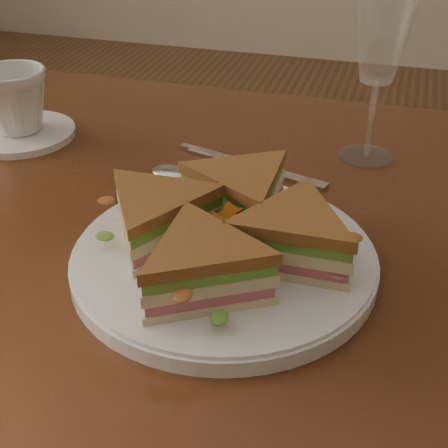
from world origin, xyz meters
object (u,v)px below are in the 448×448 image
object	(u,v)px
table	(215,287)
saucer	(21,133)
plate	(224,260)
coffee_cup	(15,101)
sandwich_wedges	(224,228)
spoon	(185,177)
wine_glass	(382,40)
knife	(245,165)

from	to	relation	value
table	saucer	size ratio (longest dim) A/B	7.97
plate	coffee_cup	distance (m)	0.43
sandwich_wedges	spoon	distance (m)	0.19
wine_glass	saucer	xyz separation A→B (m)	(-0.48, -0.07, -0.15)
knife	wine_glass	bearing A→B (deg)	41.09
table	plate	world-z (taller)	plate
wine_glass	saucer	size ratio (longest dim) A/B	1.44
table	knife	world-z (taller)	knife
sandwich_wedges	table	bearing A→B (deg)	112.92
saucer	coffee_cup	world-z (taller)	coffee_cup
knife	saucer	bearing A→B (deg)	-163.82
plate	coffee_cup	world-z (taller)	coffee_cup
spoon	wine_glass	world-z (taller)	wine_glass
saucer	sandwich_wedges	bearing A→B (deg)	-30.86
saucer	wine_glass	bearing A→B (deg)	8.39
table	wine_glass	distance (m)	0.36
saucer	knife	bearing A→B (deg)	0.17
sandwich_wedges	spoon	bearing A→B (deg)	121.30
knife	coffee_cup	xyz separation A→B (m)	(-0.33, -0.00, 0.05)
table	sandwich_wedges	size ratio (longest dim) A/B	4.39
table	spoon	distance (m)	0.14
saucer	coffee_cup	size ratio (longest dim) A/B	1.59
saucer	coffee_cup	xyz separation A→B (m)	(0.00, 0.00, 0.05)
sandwich_wedges	plate	bearing A→B (deg)	0.00
plate	saucer	world-z (taller)	plate
plate	knife	distance (m)	0.22
coffee_cup	saucer	bearing A→B (deg)	0.00
plate	sandwich_wedges	distance (m)	0.04
sandwich_wedges	knife	world-z (taller)	sandwich_wedges
sandwich_wedges	coffee_cup	xyz separation A→B (m)	(-0.36, 0.22, 0.01)
sandwich_wedges	wine_glass	distance (m)	0.33
table	saucer	world-z (taller)	saucer
coffee_cup	table	bearing A→B (deg)	-9.97
spoon	wine_glass	size ratio (longest dim) A/B	0.83
saucer	coffee_cup	distance (m)	0.05
table	wine_glass	xyz separation A→B (m)	(0.15, 0.20, 0.25)
plate	wine_glass	xyz separation A→B (m)	(0.11, 0.29, 0.15)
spoon	saucer	bearing A→B (deg)	-176.64
plate	saucer	distance (m)	0.42
coffee_cup	spoon	bearing A→B (deg)	-0.39
plate	saucer	size ratio (longest dim) A/B	2.00
table	spoon	size ratio (longest dim) A/B	6.68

